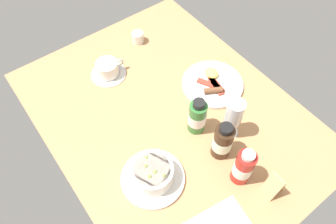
{
  "coord_description": "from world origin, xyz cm",
  "views": [
    {
      "loc": [
        52.14,
        -39.89,
        96.13
      ],
      "look_at": [
        2.7,
        -2.67,
        6.37
      ],
      "focal_mm": 33.73,
      "sensor_mm": 36.0,
      "label": 1
    }
  ],
  "objects_px": {
    "creamer_jug": "(138,37)",
    "breakfast_plate": "(212,83)",
    "sauce_bottle_green": "(197,117)",
    "sauce_bottle_red": "(243,167)",
    "porridge_bowl": "(152,174)",
    "sauce_bottle_brown": "(223,141)",
    "wine_glass": "(234,114)",
    "menu_card": "(275,184)",
    "coffee_cup": "(108,69)"
  },
  "relations": [
    {
      "from": "creamer_jug",
      "to": "breakfast_plate",
      "type": "xyz_separation_m",
      "value": [
        0.38,
        0.1,
        -0.02
      ]
    },
    {
      "from": "sauce_bottle_green",
      "to": "sauce_bottle_red",
      "type": "bearing_deg",
      "value": -2.21
    },
    {
      "from": "sauce_bottle_red",
      "to": "porridge_bowl",
      "type": "bearing_deg",
      "value": -125.38
    },
    {
      "from": "creamer_jug",
      "to": "sauce_bottle_brown",
      "type": "relative_size",
      "value": 0.38
    },
    {
      "from": "breakfast_plate",
      "to": "wine_glass",
      "type": "bearing_deg",
      "value": -26.18
    },
    {
      "from": "porridge_bowl",
      "to": "menu_card",
      "type": "xyz_separation_m",
      "value": [
        0.25,
        0.28,
        0.01
      ]
    },
    {
      "from": "coffee_cup",
      "to": "sauce_bottle_red",
      "type": "height_order",
      "value": "sauce_bottle_red"
    },
    {
      "from": "sauce_bottle_green",
      "to": "breakfast_plate",
      "type": "bearing_deg",
      "value": 122.3
    },
    {
      "from": "coffee_cup",
      "to": "creamer_jug",
      "type": "bearing_deg",
      "value": 113.27
    },
    {
      "from": "sauce_bottle_red",
      "to": "menu_card",
      "type": "xyz_separation_m",
      "value": [
        0.09,
        0.05,
        -0.03
      ]
    },
    {
      "from": "coffee_cup",
      "to": "sauce_bottle_brown",
      "type": "bearing_deg",
      "value": 12.86
    },
    {
      "from": "breakfast_plate",
      "to": "porridge_bowl",
      "type": "bearing_deg",
      "value": -66.54
    },
    {
      "from": "wine_glass",
      "to": "sauce_bottle_brown",
      "type": "xyz_separation_m",
      "value": [
        0.04,
        -0.08,
        -0.04
      ]
    },
    {
      "from": "porridge_bowl",
      "to": "sauce_bottle_brown",
      "type": "distance_m",
      "value": 0.25
    },
    {
      "from": "coffee_cup",
      "to": "sauce_bottle_red",
      "type": "distance_m",
      "value": 0.64
    },
    {
      "from": "porridge_bowl",
      "to": "coffee_cup",
      "type": "xyz_separation_m",
      "value": [
        -0.47,
        0.12,
        -0.01
      ]
    },
    {
      "from": "coffee_cup",
      "to": "sauce_bottle_brown",
      "type": "relative_size",
      "value": 0.89
    },
    {
      "from": "sauce_bottle_brown",
      "to": "wine_glass",
      "type": "bearing_deg",
      "value": 116.64
    },
    {
      "from": "coffee_cup",
      "to": "sauce_bottle_red",
      "type": "bearing_deg",
      "value": 9.77
    },
    {
      "from": "wine_glass",
      "to": "menu_card",
      "type": "relative_size",
      "value": 1.74
    },
    {
      "from": "sauce_bottle_green",
      "to": "sauce_bottle_red",
      "type": "xyz_separation_m",
      "value": [
        0.23,
        -0.01,
        0.0
      ]
    },
    {
      "from": "breakfast_plate",
      "to": "menu_card",
      "type": "xyz_separation_m",
      "value": [
        0.43,
        -0.14,
        0.04
      ]
    },
    {
      "from": "sauce_bottle_red",
      "to": "breakfast_plate",
      "type": "bearing_deg",
      "value": 151.26
    },
    {
      "from": "menu_card",
      "to": "sauce_bottle_green",
      "type": "bearing_deg",
      "value": -172.76
    },
    {
      "from": "sauce_bottle_brown",
      "to": "sauce_bottle_green",
      "type": "bearing_deg",
      "value": -178.73
    },
    {
      "from": "breakfast_plate",
      "to": "coffee_cup",
      "type": "bearing_deg",
      "value": -134.67
    },
    {
      "from": "coffee_cup",
      "to": "sauce_bottle_green",
      "type": "xyz_separation_m",
      "value": [
        0.41,
        0.12,
        0.04
      ]
    },
    {
      "from": "coffee_cup",
      "to": "creamer_jug",
      "type": "xyz_separation_m",
      "value": [
        -0.09,
        0.2,
        -0.01
      ]
    },
    {
      "from": "sauce_bottle_green",
      "to": "sauce_bottle_red",
      "type": "relative_size",
      "value": 0.96
    },
    {
      "from": "creamer_jug",
      "to": "breakfast_plate",
      "type": "relative_size",
      "value": 0.25
    },
    {
      "from": "porridge_bowl",
      "to": "sauce_bottle_brown",
      "type": "height_order",
      "value": "sauce_bottle_brown"
    },
    {
      "from": "sauce_bottle_green",
      "to": "breakfast_plate",
      "type": "relative_size",
      "value": 0.64
    },
    {
      "from": "sauce_bottle_green",
      "to": "sauce_bottle_brown",
      "type": "distance_m",
      "value": 0.12
    },
    {
      "from": "porridge_bowl",
      "to": "sauce_bottle_green",
      "type": "relative_size",
      "value": 1.34
    },
    {
      "from": "menu_card",
      "to": "breakfast_plate",
      "type": "bearing_deg",
      "value": 162.41
    },
    {
      "from": "creamer_jug",
      "to": "breakfast_plate",
      "type": "bearing_deg",
      "value": 14.18
    },
    {
      "from": "sauce_bottle_red",
      "to": "sauce_bottle_green",
      "type": "bearing_deg",
      "value": 177.79
    },
    {
      "from": "creamer_jug",
      "to": "wine_glass",
      "type": "xyz_separation_m",
      "value": [
        0.58,
        -0.0,
        0.09
      ]
    },
    {
      "from": "porridge_bowl",
      "to": "breakfast_plate",
      "type": "distance_m",
      "value": 0.45
    },
    {
      "from": "creamer_jug",
      "to": "sauce_bottle_red",
      "type": "height_order",
      "value": "sauce_bottle_red"
    },
    {
      "from": "wine_glass",
      "to": "sauce_bottle_red",
      "type": "xyz_separation_m",
      "value": [
        0.14,
        -0.09,
        -0.04
      ]
    },
    {
      "from": "sauce_bottle_red",
      "to": "sauce_bottle_brown",
      "type": "relative_size",
      "value": 1.01
    },
    {
      "from": "sauce_bottle_red",
      "to": "menu_card",
      "type": "height_order",
      "value": "sauce_bottle_red"
    },
    {
      "from": "breakfast_plate",
      "to": "menu_card",
      "type": "height_order",
      "value": "menu_card"
    },
    {
      "from": "wine_glass",
      "to": "menu_card",
      "type": "bearing_deg",
      "value": -9.77
    },
    {
      "from": "wine_glass",
      "to": "breakfast_plate",
      "type": "bearing_deg",
      "value": 153.82
    },
    {
      "from": "creamer_jug",
      "to": "menu_card",
      "type": "xyz_separation_m",
      "value": [
        0.81,
        -0.04,
        0.02
      ]
    },
    {
      "from": "creamer_jug",
      "to": "menu_card",
      "type": "bearing_deg",
      "value": -2.94
    },
    {
      "from": "creamer_jug",
      "to": "sauce_bottle_red",
      "type": "bearing_deg",
      "value": -7.22
    },
    {
      "from": "porridge_bowl",
      "to": "wine_glass",
      "type": "height_order",
      "value": "wine_glass"
    }
  ]
}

